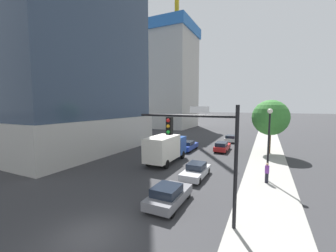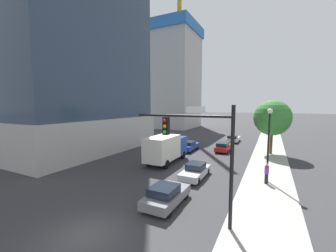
{
  "view_description": "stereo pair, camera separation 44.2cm",
  "coord_description": "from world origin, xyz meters",
  "px_view_note": "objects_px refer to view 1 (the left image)",
  "views": [
    {
      "loc": [
        7.99,
        -7.38,
        6.73
      ],
      "look_at": [
        -1.65,
        12.89,
        4.51
      ],
      "focal_mm": 22.22,
      "sensor_mm": 36.0,
      "label": 1
    },
    {
      "loc": [
        8.39,
        -7.18,
        6.73
      ],
      "look_at": [
        -1.65,
        12.89,
        4.51
      ],
      "focal_mm": 22.22,
      "sensor_mm": 36.0,
      "label": 2
    }
  ],
  "objects_px": {
    "street_tree": "(270,118)",
    "pedestrian_purple_shirt": "(267,173)",
    "car_red": "(222,146)",
    "car_blue": "(188,146)",
    "car_white": "(231,138)",
    "car_silver": "(196,171)",
    "car_gray": "(169,195)",
    "street_lamp": "(269,134)",
    "construction_building": "(169,73)",
    "box_truck": "(166,148)",
    "traffic_light_pole": "(204,143)"
  },
  "relations": [
    {
      "from": "street_tree",
      "to": "pedestrian_purple_shirt",
      "type": "height_order",
      "value": "street_tree"
    },
    {
      "from": "car_red",
      "to": "car_blue",
      "type": "bearing_deg",
      "value": -159.54
    },
    {
      "from": "car_white",
      "to": "car_silver",
      "type": "bearing_deg",
      "value": -90.0
    },
    {
      "from": "car_gray",
      "to": "pedestrian_purple_shirt",
      "type": "height_order",
      "value": "pedestrian_purple_shirt"
    },
    {
      "from": "street_lamp",
      "to": "car_silver",
      "type": "relative_size",
      "value": 1.44
    },
    {
      "from": "street_tree",
      "to": "pedestrian_purple_shirt",
      "type": "xyz_separation_m",
      "value": [
        -0.26,
        -12.31,
        -4.05
      ]
    },
    {
      "from": "car_white",
      "to": "car_red",
      "type": "height_order",
      "value": "car_red"
    },
    {
      "from": "street_lamp",
      "to": "car_red",
      "type": "height_order",
      "value": "street_lamp"
    },
    {
      "from": "street_tree",
      "to": "car_red",
      "type": "bearing_deg",
      "value": -173.79
    },
    {
      "from": "street_tree",
      "to": "car_red",
      "type": "xyz_separation_m",
      "value": [
        -6.24,
        -0.68,
        -4.39
      ]
    },
    {
      "from": "car_white",
      "to": "car_red",
      "type": "distance_m",
      "value": 8.71
    },
    {
      "from": "construction_building",
      "to": "car_red",
      "type": "bearing_deg",
      "value": -52.25
    },
    {
      "from": "car_blue",
      "to": "car_gray",
      "type": "xyz_separation_m",
      "value": [
        4.78,
        -16.81,
        -0.02
      ]
    },
    {
      "from": "street_tree",
      "to": "box_truck",
      "type": "xyz_separation_m",
      "value": [
        -11.02,
        -9.95,
        -3.26
      ]
    },
    {
      "from": "car_red",
      "to": "box_truck",
      "type": "xyz_separation_m",
      "value": [
        -4.78,
        -9.27,
        1.12
      ]
    },
    {
      "from": "construction_building",
      "to": "street_lamp",
      "type": "distance_m",
      "value": 49.59
    },
    {
      "from": "street_lamp",
      "to": "pedestrian_purple_shirt",
      "type": "xyz_separation_m",
      "value": [
        -0.02,
        -0.62,
        -3.2
      ]
    },
    {
      "from": "car_red",
      "to": "construction_building",
      "type": "bearing_deg",
      "value": 127.75
    },
    {
      "from": "car_white",
      "to": "pedestrian_purple_shirt",
      "type": "xyz_separation_m",
      "value": [
        5.99,
        -20.34,
        0.37
      ]
    },
    {
      "from": "street_tree",
      "to": "pedestrian_purple_shirt",
      "type": "relative_size",
      "value": 4.24
    },
    {
      "from": "street_lamp",
      "to": "box_truck",
      "type": "height_order",
      "value": "street_lamp"
    },
    {
      "from": "construction_building",
      "to": "car_silver",
      "type": "bearing_deg",
      "value": -61.86
    },
    {
      "from": "box_truck",
      "to": "pedestrian_purple_shirt",
      "type": "relative_size",
      "value": 3.98
    },
    {
      "from": "car_blue",
      "to": "car_silver",
      "type": "bearing_deg",
      "value": -66.14
    },
    {
      "from": "construction_building",
      "to": "box_truck",
      "type": "distance_m",
      "value": 43.7
    },
    {
      "from": "traffic_light_pole",
      "to": "box_truck",
      "type": "relative_size",
      "value": 0.96
    },
    {
      "from": "car_silver",
      "to": "car_gray",
      "type": "xyz_separation_m",
      "value": [
        0.0,
        -6.0,
        0.05
      ]
    },
    {
      "from": "box_truck",
      "to": "car_silver",
      "type": "bearing_deg",
      "value": -34.81
    },
    {
      "from": "car_blue",
      "to": "pedestrian_purple_shirt",
      "type": "relative_size",
      "value": 2.63
    },
    {
      "from": "car_blue",
      "to": "car_gray",
      "type": "bearing_deg",
      "value": -74.12
    },
    {
      "from": "car_white",
      "to": "car_blue",
      "type": "bearing_deg",
      "value": -114.49
    },
    {
      "from": "car_silver",
      "to": "car_white",
      "type": "xyz_separation_m",
      "value": [
        0.0,
        21.3,
        0.01
      ]
    },
    {
      "from": "traffic_light_pole",
      "to": "box_truck",
      "type": "height_order",
      "value": "traffic_light_pole"
    },
    {
      "from": "street_lamp",
      "to": "car_gray",
      "type": "relative_size",
      "value": 1.54
    },
    {
      "from": "street_tree",
      "to": "car_red",
      "type": "distance_m",
      "value": 7.66
    },
    {
      "from": "car_blue",
      "to": "car_gray",
      "type": "distance_m",
      "value": 17.47
    },
    {
      "from": "traffic_light_pole",
      "to": "car_white",
      "type": "relative_size",
      "value": 1.43
    },
    {
      "from": "car_gray",
      "to": "box_truck",
      "type": "height_order",
      "value": "box_truck"
    },
    {
      "from": "car_red",
      "to": "pedestrian_purple_shirt",
      "type": "relative_size",
      "value": 2.65
    },
    {
      "from": "street_lamp",
      "to": "car_blue",
      "type": "bearing_deg",
      "value": 139.46
    },
    {
      "from": "pedestrian_purple_shirt",
      "to": "car_gray",
      "type": "bearing_deg",
      "value": -130.7
    },
    {
      "from": "car_white",
      "to": "box_truck",
      "type": "bearing_deg",
      "value": -104.89
    },
    {
      "from": "street_lamp",
      "to": "car_red",
      "type": "distance_m",
      "value": 13.03
    },
    {
      "from": "car_white",
      "to": "car_gray",
      "type": "xyz_separation_m",
      "value": [
        0.0,
        -27.3,
        0.05
      ]
    },
    {
      "from": "street_lamp",
      "to": "pedestrian_purple_shirt",
      "type": "height_order",
      "value": "street_lamp"
    },
    {
      "from": "traffic_light_pole",
      "to": "car_blue",
      "type": "bearing_deg",
      "value": 112.64
    },
    {
      "from": "car_blue",
      "to": "box_truck",
      "type": "height_order",
      "value": "box_truck"
    },
    {
      "from": "car_gray",
      "to": "box_truck",
      "type": "bearing_deg",
      "value": 117.15
    },
    {
      "from": "car_red",
      "to": "box_truck",
      "type": "bearing_deg",
      "value": -117.29
    },
    {
      "from": "construction_building",
      "to": "car_red",
      "type": "distance_m",
      "value": 39.02
    }
  ]
}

